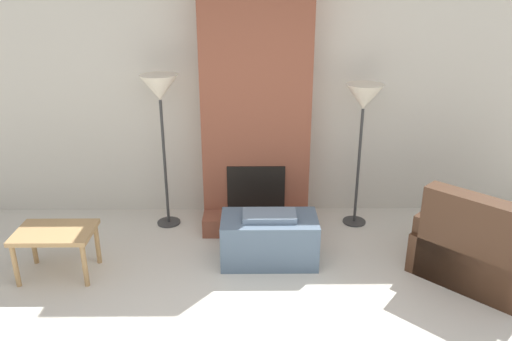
{
  "coord_description": "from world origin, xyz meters",
  "views": [
    {
      "loc": [
        -0.05,
        -2.47,
        2.51
      ],
      "look_at": [
        0.0,
        2.35,
        0.64
      ],
      "focal_mm": 35.0,
      "sensor_mm": 36.0,
      "label": 1
    }
  ],
  "objects": [
    {
      "name": "fireplace",
      "position": [
        0.0,
        2.55,
        1.24
      ],
      "size": [
        1.11,
        0.71,
        2.6
      ],
      "color": "brown",
      "rests_on": "ground_plane"
    },
    {
      "name": "wall_back",
      "position": [
        0.0,
        2.81,
        1.3
      ],
      "size": [
        7.48,
        0.06,
        2.6
      ],
      "primitive_type": "cube",
      "color": "beige",
      "rests_on": "ground_plane"
    },
    {
      "name": "ottoman",
      "position": [
        0.12,
        1.65,
        0.23
      ],
      "size": [
        0.89,
        0.48,
        0.5
      ],
      "color": "slate",
      "rests_on": "ground_plane"
    },
    {
      "name": "floor_lamp_right",
      "position": [
        1.08,
        2.42,
        1.34
      ],
      "size": [
        0.38,
        0.38,
        1.53
      ],
      "color": "#333333",
      "rests_on": "ground_plane"
    },
    {
      "name": "armchair",
      "position": [
        1.98,
        1.38,
        0.26
      ],
      "size": [
        1.36,
        1.36,
        0.86
      ],
      "rotation": [
        0.0,
        0.0,
        2.36
      ],
      "color": "#422819",
      "rests_on": "ground_plane"
    },
    {
      "name": "floor_lamp_left",
      "position": [
        -0.95,
        2.42,
        1.43
      ],
      "size": [
        0.38,
        0.38,
        1.62
      ],
      "color": "#333333",
      "rests_on": "ground_plane"
    },
    {
      "name": "side_table",
      "position": [
        -1.78,
        1.43,
        0.38
      ],
      "size": [
        0.67,
        0.46,
        0.44
      ],
      "color": "tan",
      "rests_on": "ground_plane"
    }
  ]
}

